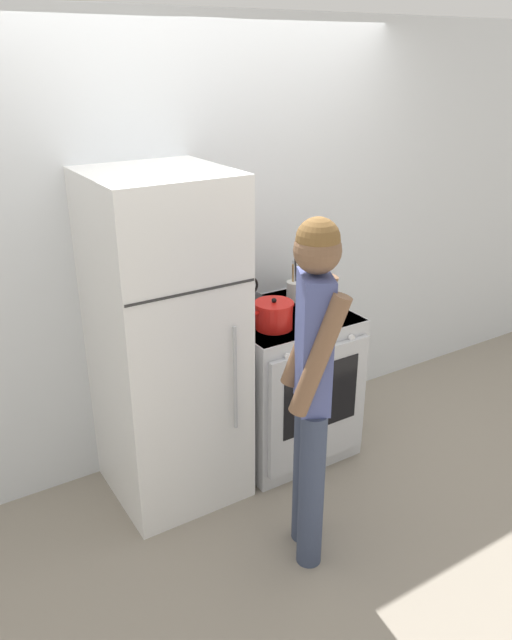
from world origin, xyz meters
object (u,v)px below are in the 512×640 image
object	(u,v)px
refrigerator	(167,343)
stove_range	(285,382)
tea_kettle	(250,301)
dutch_oven_pot	(274,315)
utensil_jar	(295,290)
person	(312,378)

from	to	relation	value
refrigerator	stove_range	world-z (taller)	refrigerator
refrigerator	tea_kettle	bearing A→B (deg)	12.61
dutch_oven_pot	utensil_jar	size ratio (longest dim) A/B	0.95
person	dutch_oven_pot	bearing A→B (deg)	6.72
person	tea_kettle	bearing A→B (deg)	11.42
dutch_oven_pot	person	world-z (taller)	person
utensil_jar	person	xyz separation A→B (m)	(-0.60, -0.97, 0.00)
dutch_oven_pot	utensil_jar	bearing A→B (deg)	39.30
dutch_oven_pot	tea_kettle	world-z (taller)	tea_kettle
utensil_jar	person	distance (m)	1.14
dutch_oven_pot	refrigerator	bearing A→B (deg)	166.41
dutch_oven_pot	tea_kettle	distance (m)	0.28
stove_range	utensil_jar	xyz separation A→B (m)	(0.18, 0.17, 0.51)
dutch_oven_pot	person	xyz separation A→B (m)	(-0.25, -0.69, -0.01)
stove_range	tea_kettle	bearing A→B (deg)	132.56
tea_kettle	person	world-z (taller)	person
refrigerator	dutch_oven_pot	xyz separation A→B (m)	(0.59, -0.14, 0.08)
utensil_jar	dutch_oven_pot	bearing A→B (deg)	-140.70
dutch_oven_pot	person	bearing A→B (deg)	-109.85
person	stove_range	bearing A→B (deg)	-0.76
refrigerator	dutch_oven_pot	distance (m)	0.61
utensil_jar	person	bearing A→B (deg)	-121.51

